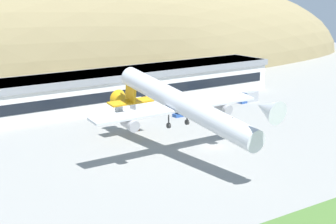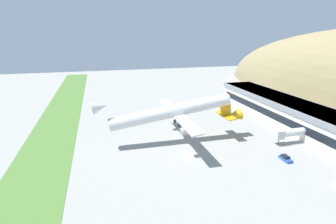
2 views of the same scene
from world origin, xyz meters
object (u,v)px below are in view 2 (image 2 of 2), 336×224
at_px(terminal_building, 319,123).
at_px(service_car_0, 286,158).
at_px(jetway_0, 287,133).
at_px(traffic_cone_0, 239,140).
at_px(cargo_airplane, 174,112).

height_order(terminal_building, service_car_0, terminal_building).
distance_m(jetway_0, traffic_cone_0, 15.88).
xyz_separation_m(terminal_building, cargo_airplane, (-9.96, -50.61, 5.33)).
height_order(cargo_airplane, traffic_cone_0, cargo_airplane).
distance_m(terminal_building, traffic_cone_0, 28.79).
bearing_deg(cargo_airplane, service_car_0, 52.96).
bearing_deg(traffic_cone_0, service_car_0, 18.05).
bearing_deg(terminal_building, traffic_cone_0, -101.32).
bearing_deg(jetway_0, traffic_cone_0, -115.68).
bearing_deg(jetway_0, cargo_airplane, -106.78).
relative_size(jetway_0, service_car_0, 2.60).
height_order(terminal_building, cargo_airplane, cargo_airplane).
bearing_deg(cargo_airplane, jetway_0, 73.22).
xyz_separation_m(service_car_0, traffic_cone_0, (-17.06, -5.56, -0.35)).
height_order(jetway_0, service_car_0, jetway_0).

